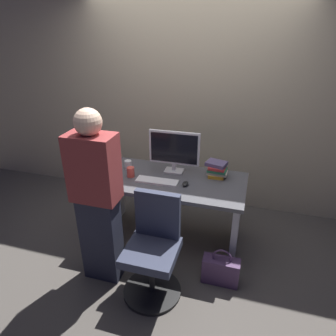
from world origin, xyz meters
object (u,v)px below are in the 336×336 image
Objects in this scene: person_at_desk at (97,199)px; desk at (169,198)px; mouse at (185,184)px; monitor at (174,150)px; cup_by_monitor at (128,165)px; office_chair at (153,251)px; handbag at (221,270)px; cup_near_keyboard at (131,172)px; keyboard at (157,181)px; book_stack at (217,169)px.

desk is at bearing 57.66° from person_at_desk.
mouse is at bearing -23.07° from desk.
monitor is 5.41× the size of mouse.
monitor is at bearing 7.92° from cup_by_monitor.
person_at_desk is 17.48× the size of cup_by_monitor.
desk is 0.74m from office_chair.
cup_near_keyboard is at bearing 157.38° from handbag.
cup_near_keyboard is at bearing 171.41° from keyboard.
mouse is (0.29, 0.02, 0.01)m from keyboard.
book_stack is (0.45, 0.01, -0.17)m from monitor.
mouse is at bearing -134.74° from book_stack.
person_at_desk reaches higher than mouse.
book_stack reaches higher than mouse.
cup_near_keyboard is (-0.41, -0.24, -0.20)m from monitor.
office_chair is at bearing -156.95° from handbag.
person_at_desk is 15.79× the size of cup_near_keyboard.
book_stack reaches higher than cup_near_keyboard.
person_at_desk reaches higher than cup_by_monitor.
cup_by_monitor is (-0.69, 0.19, 0.03)m from mouse.
monitor is 0.51m from cup_near_keyboard.
person_at_desk reaches higher than office_chair.
office_chair is at bearing -85.86° from monitor.
cup_by_monitor reaches higher than mouse.
keyboard is 0.31m from cup_near_keyboard.
monitor is 2.31× the size of book_stack.
mouse reaches higher than keyboard.
cup_near_keyboard is (-0.40, -0.06, 0.28)m from desk.
keyboard is at bearing -27.18° from cup_by_monitor.
person_at_desk is 0.82m from cup_by_monitor.
person_at_desk is 0.65m from cup_near_keyboard.
cup_by_monitor is 0.97m from book_stack.
desk is at bearing -12.37° from cup_by_monitor.
handbag is (0.64, -0.67, -0.87)m from monitor.
person_at_desk is 16.39× the size of mouse.
cup_by_monitor is (-0.50, 0.11, 0.27)m from desk.
keyboard is 1.05m from handbag.
handbag is at bearing -42.40° from mouse.
desk is 4.12× the size of handbag.
handbag is (1.08, 0.21, -0.70)m from person_at_desk.
monitor is at bearing 125.45° from mouse.
handbag is at bearing -75.04° from book_stack.
cup_by_monitor is (-0.57, 0.85, 0.37)m from office_chair.
monitor is at bearing 30.34° from cup_near_keyboard.
cup_by_monitor is (-0.06, 0.81, -0.05)m from person_at_desk.
keyboard is 0.45m from cup_by_monitor.
person_at_desk reaches higher than book_stack.
keyboard is 4.30× the size of mouse.
office_chair is 1.09m from cup_by_monitor.
monitor is 0.49m from book_stack.
book_stack is 0.62× the size of handbag.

